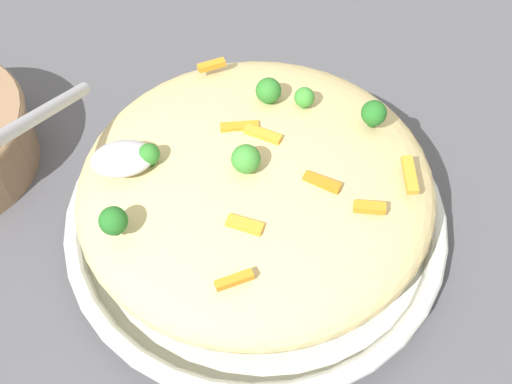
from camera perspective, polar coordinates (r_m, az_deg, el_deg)
The scene contains 18 objects.
ground_plane at distance 0.71m, azimuth -0.00°, elevation -3.54°, with size 2.40×2.40×0.00m, color #4C4C51.
serving_bowl at distance 0.69m, azimuth -0.00°, elevation -2.51°, with size 0.38×0.38×0.04m.
pasta_mound at distance 0.64m, azimuth -0.00°, elevation 0.30°, with size 0.34×0.32×0.09m, color #D1BA7A.
carrot_piece_0 at distance 0.63m, azimuth -1.39°, elevation 5.45°, with size 0.04×0.01×0.01m, color orange.
carrot_piece_1 at distance 0.59m, azimuth 5.50°, elevation 0.82°, with size 0.03×0.01×0.01m, color orange.
carrot_piece_2 at distance 0.57m, azimuth -0.94°, elevation -2.75°, with size 0.03×0.01×0.01m, color orange.
carrot_piece_3 at distance 0.59m, azimuth 9.43°, elevation -1.26°, with size 0.03×0.01×0.01m, color orange.
carrot_piece_4 at distance 0.54m, azimuth -1.83°, elevation -7.32°, with size 0.03×0.01×0.01m, color orange.
carrot_piece_5 at distance 0.62m, azimuth 12.67°, elevation 1.42°, with size 0.04×0.01×0.01m, color orange.
carrot_piece_6 at distance 0.69m, azimuth -3.73°, elevation 10.49°, with size 0.03×0.01×0.01m, color orange.
carrot_piece_7 at distance 0.62m, azimuth 0.57°, elevation 4.83°, with size 0.03×0.01×0.01m, color orange.
broccoli_floret_0 at distance 0.65m, azimuth 1.04°, elevation 8.41°, with size 0.02×0.02×0.03m.
broccoli_floret_1 at distance 0.61m, azimuth -8.87°, elevation 3.11°, with size 0.02×0.02×0.02m.
broccoli_floret_2 at distance 0.57m, azimuth -11.77°, elevation -2.39°, with size 0.02×0.02×0.03m.
broccoli_floret_3 at distance 0.59m, azimuth -0.84°, elevation 2.73°, with size 0.03×0.03×0.03m.
broccoli_floret_4 at distance 0.65m, azimuth 4.04°, elevation 7.84°, with size 0.02×0.02×0.02m.
broccoli_floret_5 at distance 0.64m, azimuth 9.77°, elevation 6.47°, with size 0.02×0.02×0.03m.
serving_spoon at distance 0.61m, azimuth -13.29°, elevation 4.00°, with size 0.13×0.13×0.09m.
Camera 1 is at (0.07, 0.37, 0.60)m, focal length 48.10 mm.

